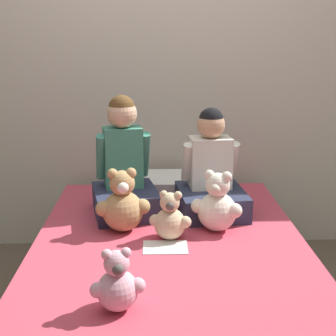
{
  "coord_description": "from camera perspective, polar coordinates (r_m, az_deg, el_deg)",
  "views": [
    {
      "loc": [
        -0.07,
        -1.99,
        1.43
      ],
      "look_at": [
        0.0,
        0.42,
        0.74
      ],
      "focal_mm": 50.0,
      "sensor_mm": 36.0,
      "label": 1
    }
  ],
  "objects": [
    {
      "name": "ground_plane",
      "position": [
        2.45,
        0.31,
        -19.77
      ],
      "size": [
        14.0,
        14.0,
        0.0
      ],
      "primitive_type": "plane",
      "color": "brown"
    },
    {
      "name": "teddy_bear_held_by_right_child",
      "position": [
        2.39,
        6.01,
        -4.59
      ],
      "size": [
        0.25,
        0.2,
        0.32
      ],
      "rotation": [
        0.0,
        0.0,
        -0.38
      ],
      "color": "silver",
      "rests_on": "bed"
    },
    {
      "name": "bed",
      "position": [
        2.33,
        0.32,
        -15.17
      ],
      "size": [
        1.34,
        2.05,
        0.46
      ],
      "color": "brown",
      "rests_on": "ground_plane"
    },
    {
      "name": "child_on_right",
      "position": [
        2.62,
        5.25,
        -1.01
      ],
      "size": [
        0.39,
        0.43,
        0.59
      ],
      "rotation": [
        0.0,
        0.0,
        0.09
      ],
      "color": "#282D47",
      "rests_on": "bed"
    },
    {
      "name": "sign_card",
      "position": [
        2.24,
        -0.34,
        -9.64
      ],
      "size": [
        0.21,
        0.15,
        0.0
      ],
      "color": "white",
      "rests_on": "bed"
    },
    {
      "name": "wall_behind_bed",
      "position": [
        3.13,
        -0.4,
        12.57
      ],
      "size": [
        8.0,
        0.06,
        2.5
      ],
      "color": "beige",
      "rests_on": "ground_plane"
    },
    {
      "name": "child_on_left",
      "position": [
        2.6,
        -5.38,
        -0.28
      ],
      "size": [
        0.41,
        0.43,
        0.66
      ],
      "rotation": [
        0.0,
        0.0,
        0.2
      ],
      "color": "#282D47",
      "rests_on": "bed"
    },
    {
      "name": "teddy_bear_held_by_left_child",
      "position": [
        2.39,
        -5.54,
        -4.49
      ],
      "size": [
        0.28,
        0.21,
        0.33
      ],
      "rotation": [
        0.0,
        0.0,
        0.13
      ],
      "color": "tan",
      "rests_on": "bed"
    },
    {
      "name": "pillow_at_headboard",
      "position": [
        2.96,
        -0.24,
        -2.05
      ],
      "size": [
        0.45,
        0.34,
        0.11
      ],
      "color": "white",
      "rests_on": "bed"
    },
    {
      "name": "teddy_bear_at_foot_of_bed",
      "position": [
        1.75,
        -6.19,
        -13.91
      ],
      "size": [
        0.2,
        0.15,
        0.24
      ],
      "rotation": [
        0.0,
        0.0,
        0.19
      ],
      "color": "#DBA3B2",
      "rests_on": "bed"
    },
    {
      "name": "teddy_bear_between_children",
      "position": [
        2.29,
        0.33,
        -6.23
      ],
      "size": [
        0.2,
        0.16,
        0.25
      ],
      "rotation": [
        0.0,
        0.0,
        -0.18
      ],
      "color": "#D1B78E",
      "rests_on": "bed"
    }
  ]
}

